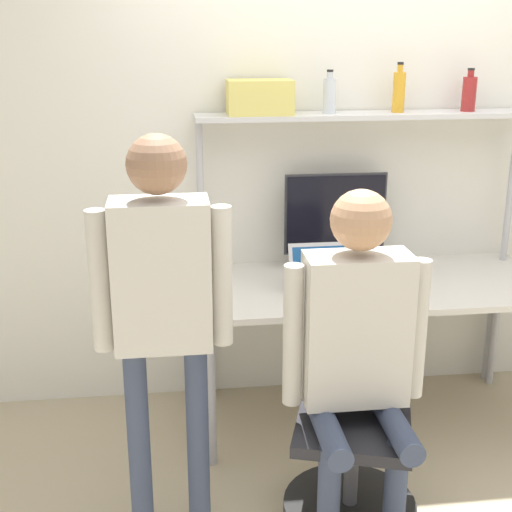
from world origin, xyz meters
The scene contains 14 objects.
ground_plane centered at (0.00, 0.00, 0.00)m, with size 12.00×12.00×0.00m, color tan.
wall_back centered at (0.00, 0.82, 1.35)m, with size 8.00×0.06×2.70m.
desk centered at (0.00, 0.41, 0.68)m, with size 1.78×0.77×0.75m.
shelf_unit centered at (0.00, 0.67, 1.32)m, with size 1.69×0.22×1.56m.
monitor centered at (-0.13, 0.66, 1.03)m, with size 0.53×0.18×0.50m.
laptop centered at (-0.28, 0.29, 0.82)m, with size 0.30×0.24×0.23m.
cell_phone centered at (-0.04, 0.28, 0.76)m, with size 0.07×0.15×0.01m.
office_chair centered at (-0.26, -0.33, 0.27)m, with size 0.58×0.58×0.90m.
person_seated centered at (-0.27, -0.37, 0.82)m, with size 0.58×0.48×1.40m.
person_standing centered at (-1.02, -0.32, 1.03)m, with size 0.53×0.22×1.62m.
bottle_clear centered at (-0.18, 0.67, 1.65)m, with size 0.06×0.06×0.21m.
bottle_amber centered at (0.18, 0.67, 1.66)m, with size 0.06×0.06×0.24m.
bottle_red centered at (0.54, 0.67, 1.65)m, with size 0.07×0.07×0.21m.
storage_box centered at (-0.52, 0.67, 1.64)m, with size 0.32×0.19×0.17m.
Camera 1 is at (-0.99, -2.83, 1.98)m, focal length 50.00 mm.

